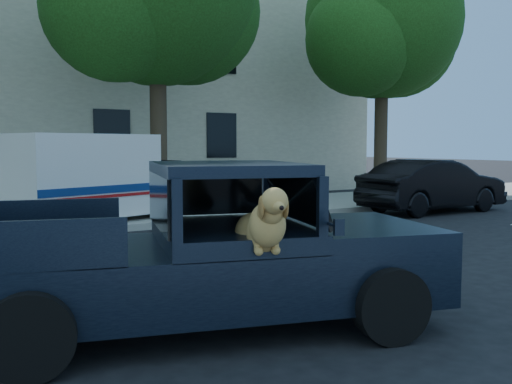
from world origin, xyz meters
The scene contains 6 objects.
lane_stripes centered at (2.00, 3.40, 0.01)m, with size 21.60×0.14×0.01m, color silver, non-canonical shape.
street_tree_right centered at (13.03, 9.62, 5.71)m, with size 6.00×5.20×8.60m.
building_main centered at (3.00, 16.50, 4.50)m, with size 26.00×6.00×9.00m, color beige.
pickup_truck centered at (1.70, 0.54, 0.57)m, with size 5.03×3.09×1.69m.
mail_truck centered at (2.86, 8.33, 0.92)m, with size 4.19×2.90×2.10m.
parked_sedan centered at (11.66, 6.17, 0.73)m, with size 4.44×1.55×1.46m, color black.
Camera 1 is at (-0.81, -4.57, 1.87)m, focal length 40.00 mm.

